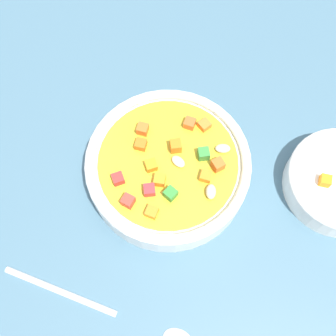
# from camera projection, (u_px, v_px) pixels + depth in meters

# --- Properties ---
(ground_plane) EXTENTS (1.40, 1.40, 0.02)m
(ground_plane) POSITION_uv_depth(u_px,v_px,m) (168.00, 178.00, 0.59)
(ground_plane) COLOR #42667A
(soup_bowl_main) EXTENTS (0.21, 0.21, 0.06)m
(soup_bowl_main) POSITION_uv_depth(u_px,v_px,m) (168.00, 167.00, 0.55)
(soup_bowl_main) COLOR white
(soup_bowl_main) RESTS_ON ground_plane
(spoon) EXTENTS (0.24, 0.08, 0.01)m
(spoon) POSITION_uv_depth(u_px,v_px,m) (104.00, 309.00, 0.51)
(spoon) COLOR silver
(spoon) RESTS_ON ground_plane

